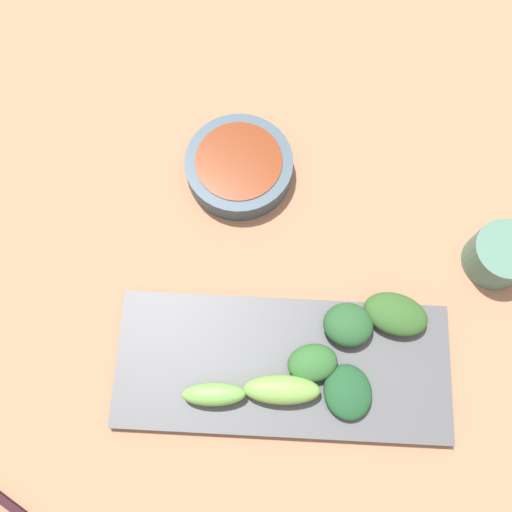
{
  "coord_description": "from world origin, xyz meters",
  "views": [
    {
      "loc": [
        0.18,
        0.0,
        0.66
      ],
      "look_at": [
        -0.02,
        -0.01,
        0.05
      ],
      "focal_mm": 39.8,
      "sensor_mm": 36.0,
      "label": 1
    }
  ],
  "objects": [
    {
      "name": "broccoli_stalk_4",
      "position": [
        0.12,
        0.02,
        0.05
      ],
      "size": [
        0.03,
        0.08,
        0.03
      ],
      "primitive_type": "ellipsoid",
      "rotation": [
        0.0,
        0.0,
        0.02
      ],
      "color": "#70A949",
      "rests_on": "serving_plate"
    },
    {
      "name": "broccoli_leafy_3",
      "position": [
        0.04,
        0.15,
        0.04
      ],
      "size": [
        0.06,
        0.08,
        0.03
      ],
      "primitive_type": "ellipsoid",
      "rotation": [
        0.0,
        0.0,
        -0.26
      ],
      "color": "#2D5523",
      "rests_on": "serving_plate"
    },
    {
      "name": "serving_plate",
      "position": [
        0.1,
        0.03,
        0.03
      ],
      "size": [
        0.15,
        0.37,
        0.01
      ],
      "primitive_type": "cube",
      "color": "#484B4E",
      "rests_on": "tabletop"
    },
    {
      "name": "tabletop",
      "position": [
        0.0,
        0.0,
        0.01
      ],
      "size": [
        2.1,
        2.1,
        0.02
      ],
      "primitive_type": "cube",
      "color": "#9B6D4E",
      "rests_on": "ground"
    },
    {
      "name": "sauce_bowl",
      "position": [
        -0.14,
        -0.04,
        0.04
      ],
      "size": [
        0.13,
        0.13,
        0.03
      ],
      "color": "#354856",
      "rests_on": "tabletop"
    },
    {
      "name": "tea_cup",
      "position": [
        -0.04,
        0.27,
        0.04
      ],
      "size": [
        0.07,
        0.07,
        0.05
      ],
      "primitive_type": "cylinder",
      "color": "#487362",
      "rests_on": "tabletop"
    },
    {
      "name": "broccoli_leafy_5",
      "position": [
        0.05,
        0.1,
        0.05
      ],
      "size": [
        0.05,
        0.06,
        0.03
      ],
      "primitive_type": "ellipsoid",
      "rotation": [
        0.0,
        0.0,
        -0.1
      ],
      "color": "#234F2A",
      "rests_on": "serving_plate"
    },
    {
      "name": "broccoli_leafy_1",
      "position": [
        0.12,
        0.1,
        0.04
      ],
      "size": [
        0.07,
        0.06,
        0.02
      ],
      "primitive_type": "ellipsoid",
      "rotation": [
        0.0,
        0.0,
        0.2
      ],
      "color": "#1A4825",
      "rests_on": "serving_plate"
    },
    {
      "name": "broccoli_leafy_0",
      "position": [
        0.09,
        0.06,
        0.04
      ],
      "size": [
        0.05,
        0.06,
        0.03
      ],
      "primitive_type": "ellipsoid",
      "rotation": [
        0.0,
        0.0,
        0.23
      ],
      "color": "#2A5E29",
      "rests_on": "serving_plate"
    },
    {
      "name": "broccoli_stalk_2",
      "position": [
        0.13,
        -0.05,
        0.05
      ],
      "size": [
        0.03,
        0.07,
        0.03
      ],
      "primitive_type": "ellipsoid",
      "rotation": [
        0.0,
        0.0,
        0.06
      ],
      "color": "#6EB74E",
      "rests_on": "serving_plate"
    }
  ]
}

